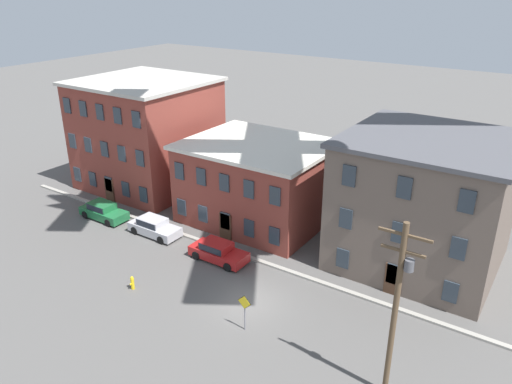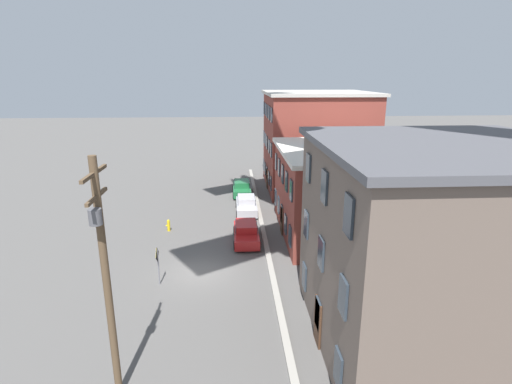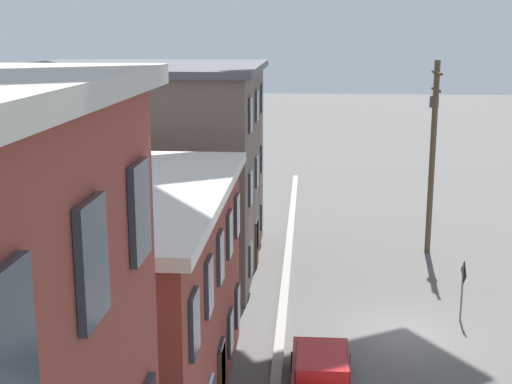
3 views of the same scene
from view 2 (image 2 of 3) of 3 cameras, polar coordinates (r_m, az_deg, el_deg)
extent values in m
plane|color=#565451|center=(26.11, -7.93, -11.23)|extent=(200.00, 200.00, 0.00)
cube|color=#9E998E|center=(26.09, 2.15, -10.90)|extent=(56.00, 0.36, 0.16)
cube|color=brown|center=(44.22, 8.58, 7.05)|extent=(11.13, 10.58, 10.10)
cube|color=#B7B2A8|center=(43.71, 8.87, 13.79)|extent=(11.63, 11.08, 0.30)
cube|color=#2D3842|center=(48.41, 1.11, 3.97)|extent=(0.90, 0.10, 1.40)
cube|color=#2D3842|center=(47.81, 1.13, 7.91)|extent=(0.90, 0.10, 1.40)
cube|color=#2D3842|center=(47.44, 1.16, 11.93)|extent=(0.90, 0.10, 1.40)
cube|color=#2D3842|center=(46.25, 1.33, 3.38)|extent=(0.90, 0.10, 1.40)
cube|color=#2D3842|center=(45.62, 1.36, 7.50)|extent=(0.90, 0.10, 1.40)
cube|color=#2D3842|center=(45.23, 1.39, 11.72)|extent=(0.90, 0.10, 1.40)
cube|color=#2D3842|center=(44.09, 1.57, 2.74)|extent=(0.90, 0.10, 1.40)
cube|color=#2D3842|center=(43.43, 1.60, 7.06)|extent=(0.90, 0.10, 1.40)
cube|color=#2D3842|center=(43.02, 1.64, 11.49)|extent=(0.90, 0.10, 1.40)
cube|color=#2D3842|center=(41.94, 1.83, 2.03)|extent=(0.90, 0.10, 1.40)
cube|color=#2D3842|center=(41.24, 1.88, 6.56)|extent=(0.90, 0.10, 1.40)
cube|color=#2D3842|center=(40.81, 1.92, 11.23)|extent=(0.90, 0.10, 1.40)
cube|color=#2D3842|center=(39.80, 2.13, 1.24)|extent=(0.90, 0.10, 1.40)
cube|color=#2D3842|center=(39.06, 2.18, 6.02)|extent=(0.90, 0.10, 1.40)
cube|color=#2D3842|center=(38.60, 2.23, 10.94)|extent=(0.90, 0.10, 1.40)
cube|color=#472D1E|center=(44.23, 1.56, 2.00)|extent=(1.10, 0.10, 2.20)
cube|color=brown|center=(31.74, 12.10, -0.15)|extent=(11.29, 9.16, 6.43)
cube|color=silver|center=(30.98, 12.47, 5.83)|extent=(11.79, 9.66, 0.30)
cube|color=#2D3842|center=(35.59, 2.81, -0.71)|extent=(0.90, 0.10, 1.40)
cube|color=#2D3842|center=(34.79, 2.88, 4.36)|extent=(0.90, 0.10, 1.40)
cube|color=#2D3842|center=(33.45, 3.23, -1.84)|extent=(0.90, 0.10, 1.40)
cube|color=#2D3842|center=(32.60, 3.32, 3.54)|extent=(0.90, 0.10, 1.40)
cube|color=#2D3842|center=(31.33, 3.70, -3.12)|extent=(0.90, 0.10, 1.40)
cube|color=#2D3842|center=(30.41, 3.81, 2.61)|extent=(0.90, 0.10, 1.40)
cube|color=#2D3842|center=(29.22, 4.25, -4.59)|extent=(0.90, 0.10, 1.40)
cube|color=#2D3842|center=(28.24, 4.38, 1.52)|extent=(0.90, 0.10, 1.40)
cube|color=#2D3842|center=(27.15, 4.88, -6.28)|extent=(0.90, 0.10, 1.40)
cube|color=#2D3842|center=(26.09, 5.05, 0.26)|extent=(0.90, 0.10, 1.40)
cube|color=#472D1E|center=(31.50, 3.69, -3.99)|extent=(1.10, 0.10, 2.20)
cube|color=#66564C|center=(19.68, 24.76, -7.57)|extent=(10.69, 10.56, 9.07)
cube|color=#4C4C51|center=(18.43, 26.48, 5.93)|extent=(11.19, 11.06, 0.30)
cube|color=#2D3842|center=(22.30, 6.91, -11.88)|extent=(0.90, 0.10, 1.40)
cube|color=#2D3842|center=(21.05, 7.19, -4.60)|extent=(0.90, 0.10, 1.40)
cube|color=#2D3842|center=(20.18, 7.49, 3.44)|extent=(0.90, 0.10, 1.40)
cube|color=#2D3842|center=(19.30, 8.85, -16.82)|extent=(0.90, 0.10, 1.40)
cube|color=#2D3842|center=(17.84, 9.28, -8.65)|extent=(0.90, 0.10, 1.40)
cube|color=#2D3842|center=(16.80, 9.74, 0.74)|extent=(0.90, 0.10, 1.40)
cube|color=#2D3842|center=(16.52, 11.65, -23.48)|extent=(0.90, 0.10, 1.40)
cube|color=#2D3842|center=(14.79, 12.33, -14.41)|extent=(0.90, 0.10, 1.40)
cube|color=#2D3842|center=(13.52, 13.10, -3.30)|extent=(0.90, 0.10, 1.40)
cube|color=#472D1E|center=(19.52, 8.80, -17.84)|extent=(1.10, 0.10, 2.20)
cube|color=#1E6638|center=(41.82, -2.05, 0.35)|extent=(4.40, 1.80, 0.70)
cube|color=#1E6638|center=(41.85, -2.06, 1.25)|extent=(2.20, 1.51, 0.55)
cube|color=#1E232D|center=(41.85, -2.06, 1.25)|extent=(2.02, 1.58, 0.48)
cylinder|color=black|center=(40.52, -0.79, -0.46)|extent=(0.66, 0.22, 0.66)
cylinder|color=black|center=(40.48, -3.19, -0.50)|extent=(0.66, 0.22, 0.66)
cylinder|color=black|center=(43.30, -0.97, 0.64)|extent=(0.66, 0.22, 0.66)
cylinder|color=black|center=(43.26, -3.22, 0.60)|extent=(0.66, 0.22, 0.66)
cube|color=#B7B7BC|center=(36.35, -1.38, -2.12)|extent=(4.40, 1.80, 0.70)
cube|color=#B7B7BC|center=(36.35, -1.40, -1.08)|extent=(2.20, 1.51, 0.55)
cube|color=#1E232D|center=(36.35, -1.40, -1.08)|extent=(2.02, 1.58, 0.48)
cylinder|color=black|center=(35.08, 0.10, -3.15)|extent=(0.66, 0.22, 0.66)
cylinder|color=black|center=(35.02, -2.68, -3.20)|extent=(0.66, 0.22, 0.66)
cylinder|color=black|center=(37.82, -0.17, -1.69)|extent=(0.66, 0.22, 0.66)
cylinder|color=black|center=(37.77, -2.75, -1.74)|extent=(0.66, 0.22, 0.66)
cube|color=#B21E1E|center=(30.07, -1.40, -6.14)|extent=(4.40, 1.80, 0.70)
cube|color=#B21E1E|center=(30.02, -1.43, -4.89)|extent=(2.20, 1.51, 0.55)
cube|color=#1E232D|center=(30.02, -1.43, -4.89)|extent=(2.02, 1.58, 0.48)
cylinder|color=black|center=(28.86, 0.41, -7.56)|extent=(0.66, 0.22, 0.66)
cylinder|color=black|center=(28.80, -3.00, -7.64)|extent=(0.66, 0.22, 0.66)
cylinder|color=black|center=(31.53, 0.05, -5.44)|extent=(0.66, 0.22, 0.66)
cylinder|color=black|center=(31.47, -3.05, -5.50)|extent=(0.66, 0.22, 0.66)
cylinder|color=slate|center=(24.66, -13.76, -10.39)|extent=(0.08, 0.08, 2.23)
cube|color=yellow|center=(24.32, -13.96, -8.68)|extent=(0.86, 0.03, 0.86)
cube|color=black|center=(24.32, -13.93, -8.68)|extent=(0.93, 0.02, 0.93)
cylinder|color=brown|center=(15.65, -20.50, -12.41)|extent=(0.28, 0.28, 9.49)
cube|color=brown|center=(14.21, -22.14, 2.49)|extent=(2.40, 0.12, 0.12)
cube|color=brown|center=(14.41, -21.80, -0.60)|extent=(2.00, 0.12, 0.12)
cylinder|color=#515156|center=(14.27, -21.97, -3.31)|extent=(0.44, 0.44, 0.55)
cylinder|color=yellow|center=(32.84, -12.37, -4.79)|extent=(0.24, 0.24, 0.80)
sphere|color=yellow|center=(32.69, -12.42, -4.06)|extent=(0.22, 0.22, 0.22)
cylinder|color=yellow|center=(32.85, -12.65, -4.71)|extent=(0.10, 0.12, 0.10)
camera|label=1|loc=(26.18, -80.21, 19.14)|focal=35.00mm
camera|label=3|loc=(47.78, -1.77, 14.95)|focal=50.00mm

